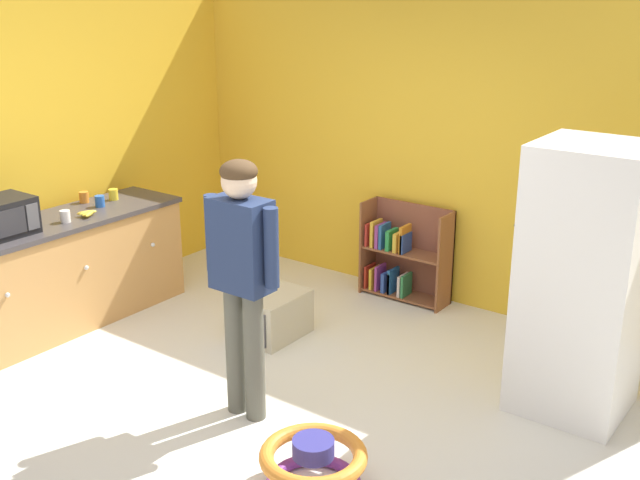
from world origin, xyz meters
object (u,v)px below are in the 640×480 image
(orange_cup, at_px, (84,197))
(white_cup, at_px, (65,216))
(banana_bunch, at_px, (88,213))
(refrigerator, at_px, (583,281))
(yellow_cup, at_px, (113,194))
(bookshelf, at_px, (402,257))
(pet_carrier, at_px, (272,315))
(blue_cup, at_px, (100,201))
(baby_walker, at_px, (313,465))
(kitchen_counter, at_px, (63,272))
(standing_person, at_px, (242,265))

(orange_cup, xyz_separation_m, white_cup, (0.34, -0.44, 0.00))
(banana_bunch, distance_m, orange_cup, 0.44)
(refrigerator, height_order, yellow_cup, refrigerator)
(bookshelf, height_order, yellow_cup, yellow_cup)
(pet_carrier, height_order, yellow_cup, yellow_cup)
(blue_cup, bearing_deg, banana_bunch, -57.29)
(baby_walker, height_order, white_cup, white_cup)
(white_cup, relative_size, yellow_cup, 1.00)
(baby_walker, bearing_deg, bookshelf, 111.00)
(pet_carrier, bearing_deg, banana_bunch, -155.93)
(bookshelf, xyz_separation_m, orange_cup, (-2.16, -1.70, 0.57))
(banana_bunch, xyz_separation_m, orange_cup, (-0.36, 0.24, 0.02))
(orange_cup, distance_m, blue_cup, 0.21)
(kitchen_counter, bearing_deg, standing_person, -5.00)
(refrigerator, xyz_separation_m, standing_person, (-1.67, -1.36, 0.15))
(baby_walker, bearing_deg, pet_carrier, 136.18)
(kitchen_counter, bearing_deg, banana_bunch, 54.83)
(bookshelf, distance_m, white_cup, 2.87)
(pet_carrier, xyz_separation_m, orange_cup, (-1.75, -0.38, 0.77))
(banana_bunch, distance_m, blue_cup, 0.29)
(banana_bunch, bearing_deg, kitchen_counter, -125.17)
(standing_person, xyz_separation_m, baby_walker, (0.84, -0.39, -0.88))
(pet_carrier, bearing_deg, blue_cup, -166.16)
(kitchen_counter, relative_size, bookshelf, 2.48)
(kitchen_counter, distance_m, bookshelf, 2.88)
(orange_cup, height_order, yellow_cup, same)
(refrigerator, distance_m, orange_cup, 4.10)
(refrigerator, xyz_separation_m, orange_cup, (-4.03, -0.74, 0.06))
(kitchen_counter, relative_size, pet_carrier, 3.82)
(refrigerator, xyz_separation_m, blue_cup, (-3.82, -0.74, 0.06))
(refrigerator, distance_m, blue_cup, 3.90)
(pet_carrier, height_order, banana_bunch, banana_bunch)
(bookshelf, relative_size, banana_bunch, 5.37)
(kitchen_counter, relative_size, blue_cup, 22.20)
(orange_cup, distance_m, white_cup, 0.56)
(bookshelf, distance_m, blue_cup, 2.65)
(bookshelf, bearing_deg, blue_cup, -138.82)
(baby_walker, bearing_deg, refrigerator, 64.40)
(pet_carrier, bearing_deg, refrigerator, 8.87)
(kitchen_counter, xyz_separation_m, orange_cup, (-0.23, 0.44, 0.50))
(baby_walker, xyz_separation_m, yellow_cup, (-3.07, 1.22, 0.79))
(kitchen_counter, height_order, bookshelf, kitchen_counter)
(orange_cup, relative_size, yellow_cup, 1.00)
(blue_cup, bearing_deg, refrigerator, 10.89)
(pet_carrier, relative_size, orange_cup, 5.81)
(kitchen_counter, relative_size, orange_cup, 22.20)
(banana_bunch, height_order, white_cup, white_cup)
(refrigerator, height_order, blue_cup, refrigerator)
(banana_bunch, bearing_deg, bookshelf, 47.30)
(pet_carrier, bearing_deg, bookshelf, 72.92)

